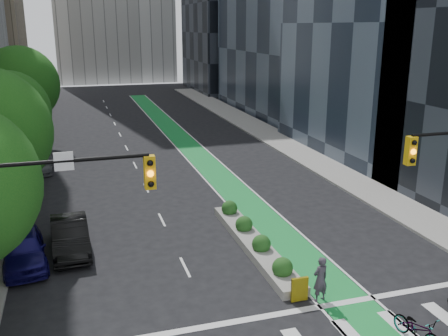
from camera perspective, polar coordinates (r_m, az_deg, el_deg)
ground at (r=18.95m, az=7.54°, el=-18.13°), size 160.00×160.00×0.00m
sidewalk_left at (r=40.88m, az=-23.35°, el=-0.26°), size 3.60×90.00×0.15m
sidewalk_right at (r=44.62m, az=8.22°, el=2.18°), size 3.60×90.00×0.15m
bike_lane_paint at (r=46.47m, az=-4.32°, el=2.77°), size 2.20×70.00×0.01m
building_dark_end at (r=86.51m, az=1.19°, el=18.23°), size 14.00×18.00×28.00m
tree_midfar at (r=36.86m, az=-23.40°, el=5.87°), size 5.60×5.60×7.76m
tree_far at (r=46.63m, az=-22.28°, el=8.78°), size 6.60×6.60×9.00m
signal_left at (r=15.87m, az=-22.75°, el=-6.78°), size 6.14×0.51×7.20m
median_planter at (r=24.86m, az=3.41°, el=-8.30°), size 1.20×10.26×1.10m
bicycle at (r=19.26m, az=21.25°, el=-16.69°), size 1.15×2.12×1.06m
cyclist at (r=20.49m, az=10.95°, el=-12.37°), size 0.78×0.60×1.91m
parked_car_left_near at (r=24.74m, az=-21.96°, el=-8.54°), size 2.47×4.93×1.61m
parked_car_left_mid at (r=25.43m, az=-17.19°, el=-7.41°), size 1.92×4.93×1.60m
parked_car_left_far at (r=40.00m, az=-20.25°, el=0.57°), size 1.80×4.42×1.28m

